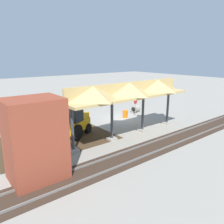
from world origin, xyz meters
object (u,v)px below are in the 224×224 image
stop_sign (136,103)px  concrete_pipe (135,109)px  backhoe (75,123)px  brick_utility_building (35,139)px  traffic_barrel (125,114)px

stop_sign → concrete_pipe: bearing=-134.6°
backhoe → brick_utility_building: size_ratio=1.04×
concrete_pipe → traffic_barrel: size_ratio=1.23×
traffic_barrel → brick_utility_building: bearing=27.4°
traffic_barrel → concrete_pipe: bearing=-158.0°
stop_sign → traffic_barrel: stop_sign is taller
stop_sign → brick_utility_building: bearing=24.2°
stop_sign → traffic_barrel: 1.88m
stop_sign → concrete_pipe: stop_sign is taller
stop_sign → backhoe: 9.35m
stop_sign → backhoe: bearing=10.0°
backhoe → concrete_pipe: 10.98m
concrete_pipe → brick_utility_building: 17.69m
concrete_pipe → stop_sign: bearing=45.4°
brick_utility_building → traffic_barrel: 14.70m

